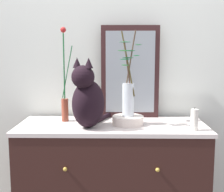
{
  "coord_description": "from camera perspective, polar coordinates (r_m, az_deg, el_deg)",
  "views": [
    {
      "loc": [
        0.03,
        -1.89,
        1.39
      ],
      "look_at": [
        0.0,
        0.0,
        1.11
      ],
      "focal_mm": 49.02,
      "sensor_mm": 36.0,
      "label": 1
    }
  ],
  "objects": [
    {
      "name": "bowl_porcelain",
      "position": [
        1.93,
        3.0,
        -4.53
      ],
      "size": [
        0.2,
        0.2,
        0.05
      ],
      "primitive_type": "cylinder",
      "color": "silver",
      "rests_on": "sideboard"
    },
    {
      "name": "wall_back",
      "position": [
        2.2,
        0.15,
        6.03
      ],
      "size": [
        4.4,
        0.08,
        2.6
      ],
      "primitive_type": "cube",
      "color": "silver",
      "rests_on": "ground_plane"
    },
    {
      "name": "vase_glass_clear",
      "position": [
        1.9,
        3.05,
        0.52
      ],
      "size": [
        0.16,
        0.21,
        0.53
      ],
      "color": "silver",
      "rests_on": "bowl_porcelain"
    },
    {
      "name": "mirror_leaning",
      "position": [
        2.11,
        3.39,
        4.48
      ],
      "size": [
        0.4,
        0.03,
        0.63
      ],
      "color": "#341A1A",
      "rests_on": "sideboard"
    },
    {
      "name": "vase_slim_green",
      "position": [
        2.02,
        -8.8,
        -0.13
      ],
      "size": [
        0.08,
        0.05,
        0.61
      ],
      "color": "brown",
      "rests_on": "sideboard"
    },
    {
      "name": "cat_sitting",
      "position": [
        1.83,
        -4.56,
        -0.6
      ],
      "size": [
        0.26,
        0.45,
        0.42
      ],
      "color": "black",
      "rests_on": "sideboard"
    },
    {
      "name": "candle_pillar",
      "position": [
        1.84,
        15.11,
        -4.33
      ],
      "size": [
        0.04,
        0.04,
        0.14
      ],
      "color": "silver",
      "rests_on": "sideboard"
    }
  ]
}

